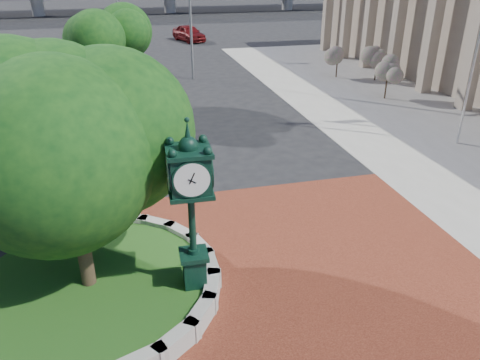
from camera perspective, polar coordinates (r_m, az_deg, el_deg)
name	(u,v)px	position (r m, az deg, el deg)	size (l,w,h in m)	color
ground	(272,267)	(13.68, 3.97, -10.51)	(200.00, 200.00, 0.00)	black
plaza	(284,288)	(12.92, 5.36, -12.94)	(12.00, 12.00, 0.04)	maroon
planter_wall	(178,273)	(13.07, -7.59, -11.19)	(2.96, 6.77, 0.54)	#9E9B93
grass_bed	(91,288)	(13.15, -17.76, -12.47)	(6.10, 6.10, 0.40)	#154918
tree_planter	(69,165)	(11.41, -20.08, 1.73)	(5.20, 5.20, 6.33)	#38281C
tree_street	(113,50)	(28.88, -15.26, 15.07)	(4.40, 4.40, 5.45)	#38281C
post_clock	(191,208)	(11.22, -5.95, -3.36)	(1.04, 1.04, 4.80)	black
parked_car	(189,33)	(52.14, -6.26, 17.38)	(1.96, 4.87, 1.66)	#5F0D10
flagpole_a	(480,34)	(23.50, 27.22, 15.54)	(1.52, 0.36, 9.86)	silver
shrub_near	(388,74)	(30.84, 17.57, 12.27)	(1.20, 1.20, 2.20)	#38281C
shrub_mid	(377,58)	(35.53, 16.39, 14.04)	(1.20, 1.20, 2.20)	#38281C
shrub_far	(338,56)	(35.85, 11.84, 14.61)	(1.20, 1.20, 2.20)	#38281C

